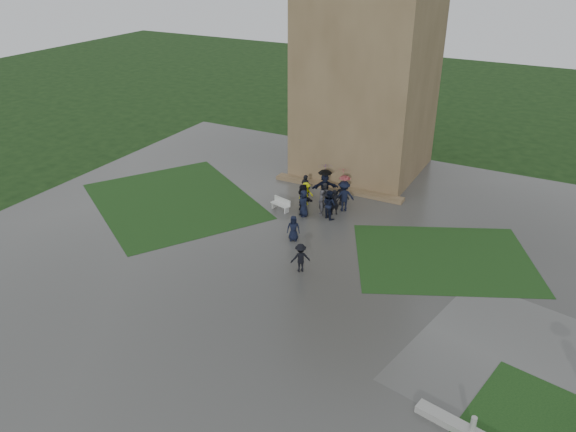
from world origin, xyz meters
The scene contains 10 objects.
ground centered at (0.00, 0.00, 0.00)m, with size 120.00×120.00×0.00m, color black.
plaza centered at (0.00, 2.00, 0.01)m, with size 34.00×34.00×0.02m, color #3B3B38.
lawn_inset_left centered at (-8.50, 4.00, 0.03)m, with size 11.00×9.00×0.01m, color #153512.
lawn_inset_right centered at (8.50, 5.00, 0.03)m, with size 9.00×7.00×0.01m, color #153512.
tower centered at (0.00, 15.00, 9.00)m, with size 8.00×8.00×18.00m, color brown.
tower_plinth centered at (0.00, 10.60, 0.13)m, with size 9.00×0.80×0.22m, color brown.
bench centered at (-1.83, 6.06, 0.42)m, with size 1.39×0.75×0.77m.
visitor_cluster centered at (0.41, 7.57, 1.09)m, with size 3.82×3.77×2.48m.
pedestrian_mid centered at (0.62, 3.04, 0.76)m, with size 0.72×0.49×1.47m, color black.
pedestrian_near centered at (2.42, 0.36, 0.78)m, with size 0.98×0.51×1.52m, color black.
Camera 1 is at (13.23, -21.20, 15.10)m, focal length 35.00 mm.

